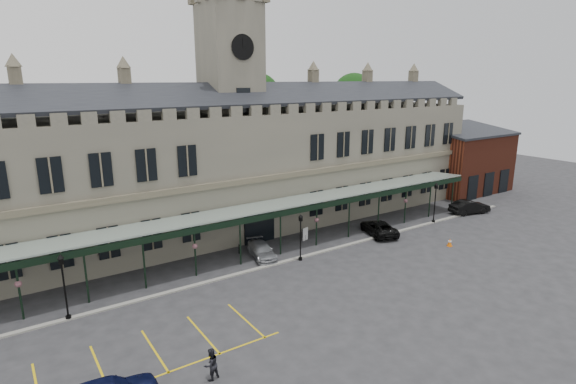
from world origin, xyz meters
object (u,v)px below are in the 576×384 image
clock_tower (231,101)px  lamp_post_left (64,281)px  lamp_post_mid (301,233)px  car_right_b (470,207)px  person_b (211,364)px  lamp_post_right (435,199)px  station_building (234,167)px  car_van (379,228)px  traffic_cone (450,242)px  car_taxi (262,250)px  sign_board (305,234)px

clock_tower → lamp_post_left: bearing=-149.1°
lamp_post_mid → car_right_b: size_ratio=0.88×
person_b → lamp_post_right: bearing=-174.9°
car_right_b → person_b: 38.79m
station_building → person_b: 25.05m
lamp_post_right → car_van: size_ratio=0.89×
station_building → traffic_cone: station_building is taller
lamp_post_right → traffic_cone: 7.37m
lamp_post_left → car_taxi: bearing=7.5°
car_van → car_right_b: size_ratio=1.06×
car_taxi → car_van: bearing=5.7°
station_building → lamp_post_mid: bearing=-86.4°
car_van → car_right_b: car_right_b is taller
station_building → car_van: (11.04, -9.79, -5.76)m
lamp_post_left → car_right_b: size_ratio=0.96×
sign_board → person_b: size_ratio=0.72×
lamp_post_left → person_b: size_ratio=2.60×
car_taxi → car_right_b: car_right_b is taller
car_right_b → lamp_post_mid: bearing=104.8°
lamp_post_mid → car_taxi: bearing=134.7°
car_van → traffic_cone: bearing=136.5°
lamp_post_left → car_van: (28.61, 0.65, -2.01)m
person_b → clock_tower: bearing=-134.1°
clock_tower → car_van: 19.32m
traffic_cone → person_b: size_ratio=0.42×
lamp_post_mid → traffic_cone: lamp_post_mid is taller
lamp_post_left → traffic_cone: size_ratio=6.14×
station_building → person_b: bearing=-120.2°
lamp_post_right → person_b: size_ratio=2.56×
clock_tower → lamp_post_right: size_ratio=5.50×
station_building → lamp_post_right: bearing=-29.2°
station_building → lamp_post_mid: size_ratio=14.33×
traffic_cone → person_b: bearing=-168.8°
station_building → person_b: (-12.30, -21.10, -5.59)m
lamp_post_mid → car_van: bearing=5.6°
station_building → lamp_post_right: 21.72m
sign_board → car_right_b: size_ratio=0.26×
lamp_post_left → car_van: lamp_post_left is taller
car_right_b → traffic_cone: bearing=130.7°
lamp_post_left → traffic_cone: lamp_post_left is taller
lamp_post_left → car_taxi: 16.10m
traffic_cone → lamp_post_mid: bearing=159.6°
lamp_post_right → car_right_b: bearing=-0.1°
clock_tower → lamp_post_right: 23.83m
clock_tower → car_taxi: bearing=-101.7°
lamp_post_mid → car_taxi: (-2.43, 2.46, -1.85)m
sign_board → car_taxi: size_ratio=0.29×
car_taxi → clock_tower: bearing=90.5°
traffic_cone → car_van: (-3.20, 6.07, 0.34)m
lamp_post_left → car_right_b: bearing=-0.0°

